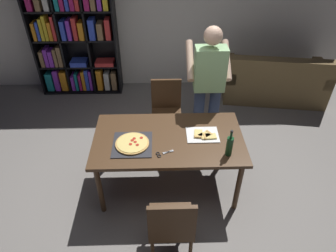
{
  "coord_description": "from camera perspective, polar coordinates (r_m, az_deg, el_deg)",
  "views": [
    {
      "loc": [
        -0.08,
        -2.6,
        2.93
      ],
      "look_at": [
        0.0,
        0.15,
        0.8
      ],
      "focal_mm": 32.53,
      "sensor_mm": 36.0,
      "label": 1
    }
  ],
  "objects": [
    {
      "name": "pizza_slices_on_towel",
      "position": [
        3.44,
        6.63,
        -1.68
      ],
      "size": [
        0.36,
        0.28,
        0.03
      ],
      "color": "white",
      "rests_on": "dining_table"
    },
    {
      "name": "bookshelf",
      "position": [
        5.54,
        -17.09,
        15.17
      ],
      "size": [
        1.4,
        0.35,
        1.95
      ],
      "color": "black",
      "rests_on": "ground_plane"
    },
    {
      "name": "pepperoni_pizza_on_tray",
      "position": [
        3.32,
        -6.71,
        -3.32
      ],
      "size": [
        0.43,
        0.43,
        0.04
      ],
      "color": "#2D2D33",
      "rests_on": "dining_table"
    },
    {
      "name": "ground_plane",
      "position": [
        3.92,
        0.06,
        -10.64
      ],
      "size": [
        12.0,
        12.0,
        0.0
      ],
      "primitive_type": "plane",
      "color": "gray"
    },
    {
      "name": "wine_bottle",
      "position": [
        3.18,
        11.45,
        -3.63
      ],
      "size": [
        0.07,
        0.07,
        0.32
      ],
      "color": "#194723",
      "rests_on": "dining_table"
    },
    {
      "name": "dining_table",
      "position": [
        3.45,
        0.07,
        -3.14
      ],
      "size": [
        1.68,
        0.93,
        0.75
      ],
      "color": "#4C331E",
      "rests_on": "ground_plane"
    },
    {
      "name": "back_wall",
      "position": [
        5.43,
        -0.78,
        21.33
      ],
      "size": [
        6.4,
        0.1,
        2.8
      ],
      "primitive_type": "cube",
      "color": "silver",
      "rests_on": "ground_plane"
    },
    {
      "name": "chair_near_camera",
      "position": [
        2.93,
        0.64,
        -17.94
      ],
      "size": [
        0.42,
        0.42,
        0.9
      ],
      "color": "#472D19",
      "rests_on": "ground_plane"
    },
    {
      "name": "couch",
      "position": [
        5.64,
        19.19,
        7.78
      ],
      "size": [
        1.81,
        1.09,
        0.85
      ],
      "color": "brown",
      "rests_on": "ground_plane"
    },
    {
      "name": "kitchen_scissors",
      "position": [
        3.19,
        -1.15,
        -5.22
      ],
      "size": [
        0.2,
        0.12,
        0.01
      ],
      "color": "silver",
      "rests_on": "dining_table"
    },
    {
      "name": "chair_far_side",
      "position": [
        4.3,
        -0.3,
        3.51
      ],
      "size": [
        0.42,
        0.42,
        0.9
      ],
      "color": "#472D19",
      "rests_on": "ground_plane"
    },
    {
      "name": "person_serving_pizza",
      "position": [
        3.9,
        7.58,
        7.7
      ],
      "size": [
        0.55,
        0.54,
        1.75
      ],
      "color": "#38476B",
      "rests_on": "ground_plane"
    }
  ]
}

